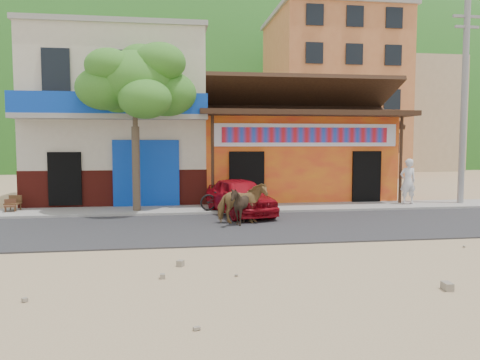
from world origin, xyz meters
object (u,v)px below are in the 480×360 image
at_px(cow_dark, 241,206).
at_px(scooter, 223,197).
at_px(utility_pole, 464,103).
at_px(red_car, 240,196).
at_px(tree, 135,127).
at_px(cafe_chair_right, 10,200).
at_px(pedestrian, 408,181).
at_px(cow_tan, 242,203).
at_px(cafe_chair_left, 13,197).

xyz_separation_m(cow_dark, scooter, (-0.23, 2.64, -0.04)).
distance_m(utility_pole, red_car, 9.90).
distance_m(tree, cafe_chair_right, 5.12).
bearing_deg(red_car, utility_pole, -5.97).
xyz_separation_m(tree, pedestrian, (10.51, 0.20, -2.10)).
bearing_deg(cow_tan, cow_dark, 158.42).
bearing_deg(tree, scooter, -7.01).
bearing_deg(pedestrian, cafe_chair_right, -1.14).
relative_size(cow_dark, pedestrian, 0.65).
distance_m(cafe_chair_left, cafe_chair_right, 0.31).
distance_m(pedestrian, cafe_chair_right, 14.92).
relative_size(red_car, scooter, 2.16).
height_order(tree, cafe_chair_right, tree).
xyz_separation_m(utility_pole, scooter, (-9.70, -0.58, -3.54)).
bearing_deg(cafe_chair_left, pedestrian, 7.28).
xyz_separation_m(tree, cow_dark, (3.33, -3.03, -2.50)).
xyz_separation_m(utility_pole, red_car, (-9.20, -1.23, -3.43)).
distance_m(utility_pole, pedestrian, 3.85).
xyz_separation_m(scooter, pedestrian, (7.41, 0.58, 0.44)).
height_order(tree, cafe_chair_left, tree).
xyz_separation_m(cow_dark, cafe_chair_right, (-7.73, 3.34, -0.10)).
bearing_deg(scooter, cow_tan, 173.98).
height_order(tree, red_car, tree).
height_order(utility_pole, cow_tan, utility_pole).
bearing_deg(red_car, scooter, 113.79).
height_order(cow_dark, pedestrian, pedestrian).
xyz_separation_m(tree, cow_tan, (3.42, -2.78, -2.44)).
distance_m(pedestrian, cafe_chair_left, 14.92).
height_order(utility_pole, cafe_chair_right, utility_pole).
height_order(scooter, cafe_chair_right, scooter).
bearing_deg(scooter, tree, 69.37).
bearing_deg(cafe_chair_left, cow_tan, -14.58).
bearing_deg(cafe_chair_left, cow_dark, -16.30).
relative_size(tree, pedestrian, 3.34).
xyz_separation_m(tree, cafe_chair_right, (-4.40, 0.31, -2.59)).
bearing_deg(pedestrian, scooter, 3.76).
bearing_deg(pedestrian, tree, 0.37).
bearing_deg(pedestrian, cafe_chair_left, -2.27).
distance_m(red_car, scooter, 0.83).
height_order(tree, pedestrian, tree).
bearing_deg(cow_dark, red_car, 155.46).
bearing_deg(tree, cow_tan, -39.14).
bearing_deg(cow_tan, utility_pole, -74.01).
bearing_deg(tree, cafe_chair_right, 175.96).
height_order(pedestrian, cafe_chair_left, pedestrian).
bearing_deg(red_car, cafe_chair_left, 154.81).
xyz_separation_m(tree, red_car, (3.60, -1.03, -2.43)).
bearing_deg(cafe_chair_right, cow_dark, -37.79).
bearing_deg(cafe_chair_right, tree, -18.49).
xyz_separation_m(cow_dark, pedestrian, (7.18, 3.22, 0.40)).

